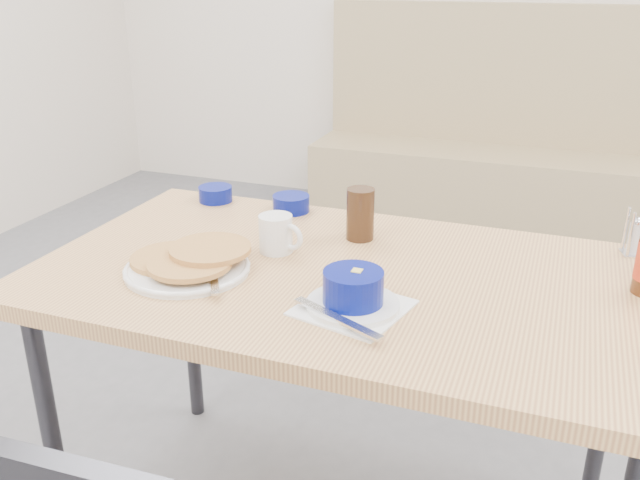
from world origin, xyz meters
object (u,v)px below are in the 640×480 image
(booth_bench, at_px, (483,164))
(grits_setting, at_px, (353,293))
(dining_table, at_px, (343,296))
(coffee_mug, at_px, (277,233))
(pancake_plate, at_px, (189,263))
(creamer_bowl, at_px, (215,194))
(amber_tumbler, at_px, (360,214))
(butter_bowl, at_px, (291,204))

(booth_bench, bearing_deg, grits_setting, -88.42)
(dining_table, xyz_separation_m, coffee_mug, (-0.19, 0.05, 0.11))
(pancake_plate, xyz_separation_m, creamer_bowl, (-0.18, 0.46, 0.00))
(creamer_bowl, xyz_separation_m, amber_tumbler, (0.49, -0.14, 0.04))
(creamer_bowl, bearing_deg, dining_table, -33.57)
(pancake_plate, distance_m, grits_setting, 0.41)
(coffee_mug, height_order, amber_tumbler, amber_tumbler)
(creamer_bowl, bearing_deg, amber_tumbler, -15.62)
(dining_table, relative_size, creamer_bowl, 14.32)
(pancake_plate, height_order, amber_tumbler, amber_tumbler)
(butter_bowl, bearing_deg, amber_tumbler, -28.13)
(dining_table, distance_m, butter_bowl, 0.44)
(grits_setting, xyz_separation_m, creamer_bowl, (-0.59, 0.51, -0.01))
(creamer_bowl, bearing_deg, coffee_mug, -41.48)
(pancake_plate, height_order, grits_setting, grits_setting)
(grits_setting, relative_size, butter_bowl, 2.47)
(pancake_plate, relative_size, butter_bowl, 2.75)
(dining_table, relative_size, grits_setting, 5.48)
(coffee_mug, relative_size, grits_setting, 0.46)
(dining_table, height_order, creamer_bowl, creamer_bowl)
(dining_table, xyz_separation_m, pancake_plate, (-0.33, -0.12, 0.08))
(grits_setting, height_order, creamer_bowl, grits_setting)
(butter_bowl, xyz_separation_m, amber_tumbler, (0.24, -0.13, 0.04))
(grits_setting, distance_m, creamer_bowl, 0.78)
(booth_bench, bearing_deg, amber_tumbler, -90.63)
(dining_table, height_order, amber_tumbler, amber_tumbler)
(dining_table, height_order, butter_bowl, butter_bowl)
(grits_setting, xyz_separation_m, amber_tumbler, (-0.10, 0.37, 0.03))
(booth_bench, xyz_separation_m, pancake_plate, (-0.33, -2.65, 0.43))
(pancake_plate, bearing_deg, booth_bench, 82.94)
(booth_bench, bearing_deg, creamer_bowl, -103.14)
(booth_bench, relative_size, creamer_bowl, 19.43)
(booth_bench, xyz_separation_m, amber_tumbler, (-0.03, -2.33, 0.48))
(amber_tumbler, bearing_deg, coffee_mug, -136.91)
(pancake_plate, xyz_separation_m, grits_setting, (0.40, -0.05, 0.02))
(dining_table, relative_size, amber_tumbler, 10.60)
(booth_bench, relative_size, amber_tumbler, 14.39)
(booth_bench, distance_m, butter_bowl, 2.26)
(pancake_plate, distance_m, creamer_bowl, 0.50)
(booth_bench, relative_size, dining_table, 1.36)
(creamer_bowl, bearing_deg, pancake_plate, -68.29)
(booth_bench, height_order, dining_table, booth_bench)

